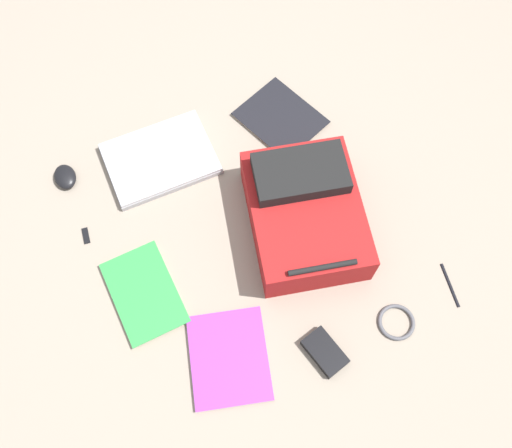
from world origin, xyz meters
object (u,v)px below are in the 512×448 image
at_px(book_red, 229,358).
at_px(pen_black, 450,285).
at_px(laptop, 160,159).
at_px(book_blue, 144,293).
at_px(backpack, 305,212).
at_px(computer_mouse, 65,177).
at_px(power_brick, 325,352).
at_px(cable_coil, 396,322).
at_px(book_comic, 281,118).
at_px(usb_stick, 86,235).

height_order(book_red, pen_black, book_red).
xyz_separation_m(laptop, book_blue, (0.21, 0.40, -0.01)).
bearing_deg(book_red, backpack, -142.91).
bearing_deg(computer_mouse, backpack, 143.87).
relative_size(computer_mouse, power_brick, 0.72).
bearing_deg(pen_black, backpack, -50.57).
bearing_deg(computer_mouse, cable_coil, 130.40).
bearing_deg(power_brick, backpack, -108.40).
distance_m(book_comic, usb_stick, 0.74).
bearing_deg(usb_stick, pen_black, 146.68).
bearing_deg(book_blue, pen_black, 156.58).
relative_size(book_blue, book_comic, 0.89).
bearing_deg(power_brick, computer_mouse, -59.82).
bearing_deg(computer_mouse, laptop, 167.72).
bearing_deg(power_brick, pen_black, -177.54).
bearing_deg(power_brick, laptop, -76.14).
xyz_separation_m(power_brick, pen_black, (-0.43, -0.02, -0.01)).
xyz_separation_m(laptop, computer_mouse, (0.30, -0.07, 0.00)).
bearing_deg(usb_stick, backpack, 158.85).
bearing_deg(laptop, book_blue, 62.68).
relative_size(laptop, usb_stick, 6.54).
height_order(book_comic, pen_black, book_comic).
bearing_deg(laptop, power_brick, 103.86).
bearing_deg(power_brick, book_red, -22.00).
bearing_deg(computer_mouse, book_red, 108.31).
relative_size(book_blue, power_brick, 2.22).
relative_size(computer_mouse, pen_black, 0.66).
bearing_deg(cable_coil, book_red, -13.13).
xyz_separation_m(pen_black, usb_stick, (0.93, -0.61, -0.00)).
xyz_separation_m(book_red, cable_coil, (-0.48, 0.11, -0.00)).
bearing_deg(pen_black, laptop, -50.61).
bearing_deg(book_blue, cable_coil, 148.21).
height_order(pen_black, usb_stick, pen_black).
height_order(backpack, book_comic, backpack).
height_order(backpack, usb_stick, backpack).
relative_size(pen_black, usb_stick, 2.58).
bearing_deg(pen_black, book_red, -6.89).
bearing_deg(backpack, book_red, 37.09).
distance_m(backpack, book_comic, 0.39).
bearing_deg(book_comic, backpack, 74.26).
bearing_deg(book_blue, laptop, -117.32).
xyz_separation_m(book_blue, book_comic, (-0.63, -0.38, -0.00)).
relative_size(cable_coil, pen_black, 0.78).
height_order(book_comic, cable_coil, book_comic).
bearing_deg(usb_stick, power_brick, 128.32).
bearing_deg(pen_black, cable_coil, 8.19).
distance_m(backpack, book_blue, 0.53).
height_order(laptop, computer_mouse, computer_mouse).
height_order(backpack, computer_mouse, backpack).
bearing_deg(backpack, cable_coil, 104.12).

